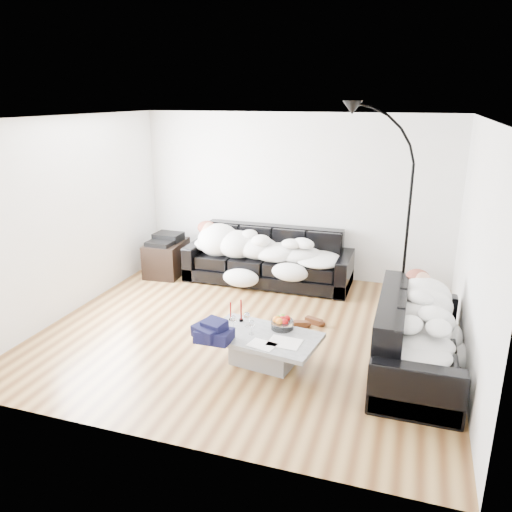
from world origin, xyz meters
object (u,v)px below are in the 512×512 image
(wine_glass_c, at_px, (252,327))
(candle_right, at_px, (241,311))
(fruit_bowl, at_px, (282,322))
(stereo, at_px, (166,238))
(sofa_back, at_px, (268,257))
(floor_lamp, at_px, (408,221))
(shoes, at_px, (306,322))
(sleeper_right, at_px, (421,316))
(sofa_right, at_px, (419,335))
(sleeper_back, at_px, (267,244))
(coffee_table, at_px, (263,349))
(wine_glass_a, at_px, (247,319))
(av_cabinet, at_px, (167,258))
(candle_left, at_px, (231,311))
(wine_glass_b, at_px, (233,322))

(wine_glass_c, bearing_deg, candle_right, 128.38)
(fruit_bowl, distance_m, wine_glass_c, 0.37)
(stereo, bearing_deg, sofa_back, 6.06)
(stereo, xyz_separation_m, floor_lamp, (3.76, -0.12, 0.61))
(sofa_back, height_order, floor_lamp, floor_lamp)
(candle_right, xyz_separation_m, floor_lamp, (1.72, 1.94, 0.73))
(candle_right, distance_m, shoes, 1.11)
(sofa_back, xyz_separation_m, sleeper_right, (2.29, -2.05, 0.21))
(shoes, distance_m, stereo, 2.96)
(sofa_right, bearing_deg, sofa_back, 48.15)
(sleeper_back, distance_m, candle_right, 2.19)
(coffee_table, distance_m, wine_glass_a, 0.38)
(wine_glass_c, height_order, stereo, stereo)
(wine_glass_c, xyz_separation_m, shoes, (0.36, 1.11, -0.39))
(sleeper_back, bearing_deg, sleeper_right, -41.15)
(av_cabinet, bearing_deg, coffee_table, -49.00)
(sofa_back, xyz_separation_m, wine_glass_a, (0.45, -2.31, 0.01))
(floor_lamp, bearing_deg, av_cabinet, -173.66)
(sofa_right, distance_m, candle_left, 2.08)
(fruit_bowl, height_order, floor_lamp, floor_lamp)
(sleeper_back, xyz_separation_m, candle_left, (0.22, -2.17, -0.18))
(stereo, bearing_deg, shoes, -23.81)
(wine_glass_c, bearing_deg, stereo, 134.13)
(fruit_bowl, bearing_deg, sleeper_back, 110.97)
(sleeper_back, xyz_separation_m, shoes, (0.92, -1.32, -0.60))
(av_cabinet, bearing_deg, candle_right, -50.13)
(sleeper_back, bearing_deg, shoes, -55.09)
(av_cabinet, height_order, floor_lamp, floor_lamp)
(wine_glass_a, bearing_deg, fruit_bowl, 10.00)
(fruit_bowl, distance_m, candle_left, 0.63)
(coffee_table, xyz_separation_m, wine_glass_a, (-0.24, 0.15, 0.26))
(sofa_back, relative_size, wine_glass_c, 15.63)
(coffee_table, height_order, wine_glass_a, wine_glass_a)
(stereo, distance_m, floor_lamp, 3.81)
(sleeper_back, xyz_separation_m, sleeper_right, (2.29, -2.00, -0.01))
(fruit_bowl, bearing_deg, sofa_back, 110.54)
(coffee_table, xyz_separation_m, wine_glass_c, (-0.13, -0.02, 0.26))
(sofa_right, relative_size, wine_glass_a, 11.95)
(sofa_right, xyz_separation_m, candle_right, (-1.95, -0.15, 0.08))
(fruit_bowl, xyz_separation_m, av_cabinet, (-2.55, 2.10, -0.16))
(candle_right, bearing_deg, floor_lamp, 48.46)
(sofa_right, relative_size, shoes, 5.19)
(shoes, xyz_separation_m, floor_lamp, (1.13, 1.10, 1.17))
(sofa_right, distance_m, sleeper_back, 3.05)
(sofa_right, bearing_deg, stereo, 64.50)
(sofa_right, height_order, coffee_table, sofa_right)
(coffee_table, bearing_deg, av_cabinet, 135.96)
(wine_glass_b, xyz_separation_m, floor_lamp, (1.73, 2.15, 0.79))
(wine_glass_a, xyz_separation_m, candle_left, (-0.23, 0.09, 0.03))
(sleeper_right, bearing_deg, floor_lamp, 7.56)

